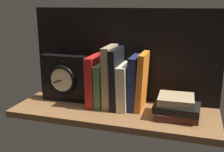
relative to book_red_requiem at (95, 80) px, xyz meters
The scene contains 11 objects.
ground_plane 15.94cm from the book_red_requiem, 26.52° to the right, with size 82.22×28.88×2.50cm, color brown.
back_panel 16.30cm from the book_red_requiem, 42.70° to the left, with size 82.22×1.20×39.81cm, color black.
book_red_requiem is the anchor object (origin of this frame).
book_green_romantic 3.65cm from the book_red_requiem, ahead, with size 2.69×16.02×17.81cm, color #476B44.
book_tan_shortstories 6.88cm from the book_red_requiem, ahead, with size 3.15×14.44×25.00cm, color tan.
book_black_skeptic 9.85cm from the book_red_requiem, ahead, with size 2.54×16.76×24.31cm, color black.
book_cream_twain 13.26cm from the book_red_requiem, ahead, with size 3.83×16.62×17.93cm, color beige.
book_navy_bierce 17.01cm from the book_red_requiem, ahead, with size 3.21×13.10×21.48cm, color #192147.
book_orange_pandolfini 20.10cm from the book_red_requiem, ahead, with size 2.33×13.61×22.94cm, color orange.
framed_clock 14.26cm from the book_red_requiem, behind, with size 20.09×5.91×20.09cm.
book_stack_side 35.45cm from the book_red_requiem, ahead, with size 17.06×13.55×8.25cm.
Camera 1 is at (29.44, -98.79, 42.20)cm, focal length 43.70 mm.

